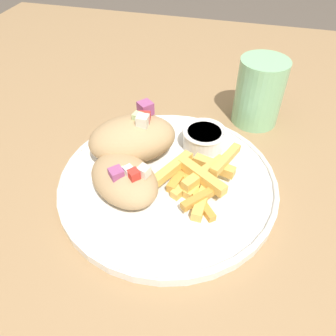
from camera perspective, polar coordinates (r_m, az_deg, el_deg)
The scene contains 7 objects.
table at distance 0.53m, azimuth -2.08°, elevation -5.63°, with size 1.21×1.21×0.74m.
plate at distance 0.44m, azimuth 0.00°, elevation -2.28°, with size 0.29×0.29×0.02m.
pita_sandwich_near at distance 0.41m, azimuth -7.61°, elevation -1.96°, with size 0.12×0.12×0.05m.
pita_sandwich_far at distance 0.46m, azimuth -5.94°, elevation 5.56°, with size 0.15×0.13×0.07m.
fries_pile at distance 0.42m, azimuth 4.94°, elevation -1.84°, with size 0.11×0.12×0.03m.
sauce_ramekin at distance 0.48m, azimuth 6.27°, elevation 5.32°, with size 0.06×0.06×0.03m.
water_glass at distance 0.56m, azimuth 15.50°, elevation 12.16°, with size 0.08×0.08×0.11m.
Camera 1 is at (0.11, -0.33, 1.06)m, focal length 35.00 mm.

